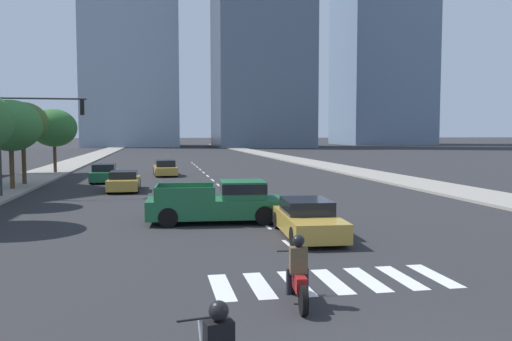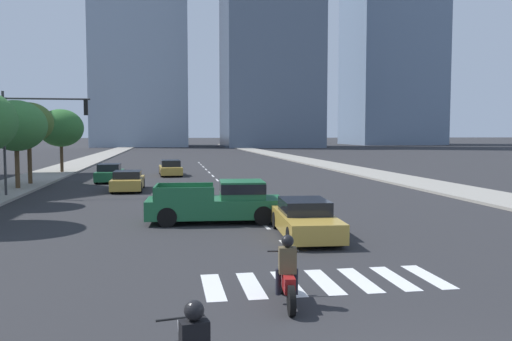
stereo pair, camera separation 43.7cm
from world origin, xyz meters
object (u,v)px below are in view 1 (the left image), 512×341
at_px(motorcycle_third, 298,276).
at_px(sedan_gold_1, 165,169).
at_px(sedan_gold_0, 308,219).
at_px(street_tree_fifth, 54,128).
at_px(street_tree_third, 11,126).
at_px(sedan_gold_3, 124,181).
at_px(street_tree_fourth, 23,123).
at_px(sedan_green_2, 105,174).
at_px(traffic_signal_far, 33,124).
at_px(pickup_truck, 222,202).

distance_m(motorcycle_third, sedan_gold_1, 34.57).
height_order(sedan_gold_0, street_tree_fifth, street_tree_fifth).
distance_m(street_tree_third, street_tree_fifth, 13.99).
distance_m(sedan_gold_3, street_tree_fifth, 17.02).
xyz_separation_m(sedan_gold_1, street_tree_fourth, (-9.53, -7.17, 3.67)).
xyz_separation_m(sedan_gold_0, sedan_green_2, (-8.96, 22.28, 0.03)).
relative_size(sedan_gold_1, sedan_gold_3, 1.05).
bearing_deg(motorcycle_third, sedan_gold_0, -12.10).
distance_m(sedan_gold_1, sedan_green_2, 6.86).
bearing_deg(motorcycle_third, street_tree_fifth, 22.86).
bearing_deg(street_tree_third, traffic_signal_far, -60.95).
relative_size(pickup_truck, street_tree_fifth, 1.00).
height_order(sedan_gold_0, sedan_green_2, sedan_green_2).
bearing_deg(sedan_gold_1, street_tree_fourth, 124.12).
distance_m(sedan_gold_1, street_tree_fourth, 12.48).
distance_m(pickup_truck, sedan_green_2, 19.91).
relative_size(sedan_green_2, street_tree_fifth, 0.78).
distance_m(pickup_truck, street_tree_third, 18.27).
xyz_separation_m(motorcycle_third, sedan_gold_1, (-2.24, 34.49, 0.02)).
xyz_separation_m(sedan_gold_1, street_tree_fifth, (-9.53, 3.77, 3.44)).
height_order(motorcycle_third, street_tree_fifth, street_tree_fifth).
distance_m(sedan_gold_0, street_tree_third, 22.53).
relative_size(sedan_gold_0, sedan_gold_3, 1.06).
height_order(sedan_gold_1, sedan_green_2, sedan_green_2).
bearing_deg(sedan_gold_0, street_tree_fourth, -141.85).
height_order(sedan_green_2, traffic_signal_far, traffic_signal_far).
distance_m(sedan_gold_0, street_tree_fourth, 24.96).
bearing_deg(sedan_gold_3, sedan_gold_1, -12.87).
bearing_deg(sedan_gold_0, sedan_gold_1, -167.18).
xyz_separation_m(sedan_gold_3, street_tree_third, (-6.84, 1.22, 3.47)).
relative_size(pickup_truck, traffic_signal_far, 0.97).
distance_m(sedan_gold_1, street_tree_fifth, 10.81).
bearing_deg(sedan_green_2, street_tree_third, 135.11).
height_order(motorcycle_third, sedan_gold_3, motorcycle_third).
relative_size(motorcycle_third, street_tree_fifth, 0.37).
distance_m(motorcycle_third, sedan_gold_3, 23.59).
relative_size(sedan_gold_1, traffic_signal_far, 0.83).
xyz_separation_m(sedan_green_2, sedan_gold_3, (1.76, -6.21, -0.03)).
relative_size(sedan_gold_0, street_tree_third, 0.88).
distance_m(pickup_truck, street_tree_fourth, 20.71).
bearing_deg(pickup_truck, street_tree_third, 133.23).
bearing_deg(motorcycle_third, street_tree_third, 31.63).
height_order(traffic_signal_far, street_tree_fifth, traffic_signal_far).
height_order(traffic_signal_far, street_tree_third, traffic_signal_far).
xyz_separation_m(pickup_truck, street_tree_third, (-11.46, 13.86, 3.24)).
relative_size(motorcycle_third, sedan_green_2, 0.48).
relative_size(sedan_gold_0, traffic_signal_far, 0.84).
distance_m(sedan_gold_3, street_tree_fourth, 8.86).
height_order(motorcycle_third, street_tree_third, street_tree_third).
distance_m(sedan_green_2, street_tree_fifth, 10.87).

